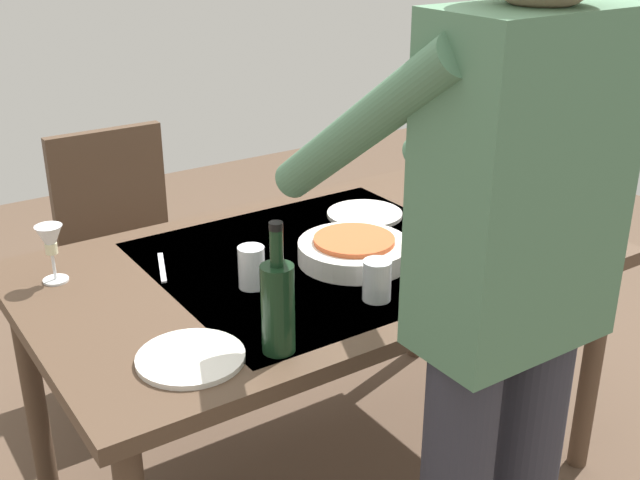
% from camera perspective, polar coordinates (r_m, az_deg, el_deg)
% --- Properties ---
extents(ground_plane, '(6.00, 6.00, 0.00)m').
position_cam_1_polar(ground_plane, '(2.54, -0.00, -16.68)').
color(ground_plane, brown).
extents(dining_table, '(1.56, 0.93, 0.74)m').
position_cam_1_polar(dining_table, '(2.17, -0.00, -2.97)').
color(dining_table, '#4C3828').
rests_on(dining_table, ground_plane).
extents(chair_near, '(0.40, 0.40, 0.91)m').
position_cam_1_polar(chair_near, '(2.82, -13.90, -0.40)').
color(chair_near, '#352114').
rests_on(chair_near, ground_plane).
extents(person_server, '(0.42, 0.61, 1.69)m').
position_cam_1_polar(person_server, '(1.50, 13.04, -3.78)').
color(person_server, '#2D2D38').
rests_on(person_server, ground_plane).
extents(wine_bottle, '(0.07, 0.07, 0.30)m').
position_cam_1_polar(wine_bottle, '(1.66, -3.06, -4.68)').
color(wine_bottle, black).
rests_on(wine_bottle, dining_table).
extents(wine_glass_left, '(0.07, 0.07, 0.15)m').
position_cam_1_polar(wine_glass_left, '(2.07, -18.84, -0.22)').
color(wine_glass_left, white).
rests_on(wine_glass_left, dining_table).
extents(water_cup_near_left, '(0.07, 0.07, 0.10)m').
position_cam_1_polar(water_cup_near_left, '(1.90, 4.12, -2.91)').
color(water_cup_near_left, silver).
rests_on(water_cup_near_left, dining_table).
extents(water_cup_near_right, '(0.07, 0.07, 0.09)m').
position_cam_1_polar(water_cup_near_right, '(2.68, 10.05, 4.65)').
color(water_cup_near_right, silver).
rests_on(water_cup_near_right, dining_table).
extents(water_cup_far_left, '(0.07, 0.07, 0.11)m').
position_cam_1_polar(water_cup_far_left, '(1.96, -4.96, -1.97)').
color(water_cup_far_left, silver).
rests_on(water_cup_far_left, dining_table).
extents(water_cup_far_right, '(0.06, 0.06, 0.10)m').
position_cam_1_polar(water_cup_far_right, '(2.08, 14.35, -1.28)').
color(water_cup_far_right, silver).
rests_on(water_cup_far_right, dining_table).
extents(serving_bowl_pasta, '(0.30, 0.30, 0.07)m').
position_cam_1_polar(serving_bowl_pasta, '(2.10, 2.46, -0.72)').
color(serving_bowl_pasta, silver).
rests_on(serving_bowl_pasta, dining_table).
extents(dinner_plate_near, '(0.23, 0.23, 0.01)m').
position_cam_1_polar(dinner_plate_near, '(1.70, -9.30, -8.37)').
color(dinner_plate_near, silver).
rests_on(dinner_plate_near, dining_table).
extents(dinner_plate_far, '(0.23, 0.23, 0.01)m').
position_cam_1_polar(dinner_plate_far, '(2.42, 3.24, 1.88)').
color(dinner_plate_far, silver).
rests_on(dinner_plate_far, dining_table).
extents(table_fork, '(0.07, 0.17, 0.00)m').
position_cam_1_polar(table_fork, '(2.12, -11.31, -1.95)').
color(table_fork, silver).
rests_on(table_fork, dining_table).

